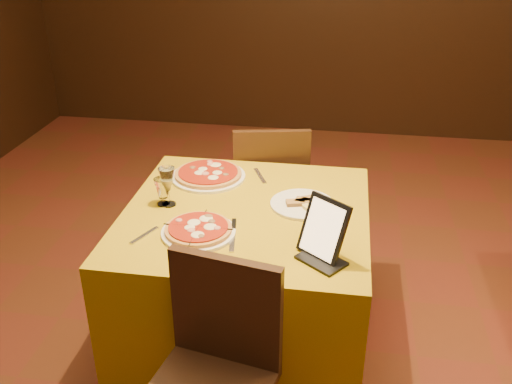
# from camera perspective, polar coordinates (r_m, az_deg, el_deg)

# --- Properties ---
(main_table) EXTENTS (1.10, 1.10, 0.75)m
(main_table) POSITION_cam_1_polar(r_m,az_deg,el_deg) (2.78, -0.96, -8.69)
(main_table) COLOR #B28F0B
(main_table) RESTS_ON floor
(chair_main_far) EXTENTS (0.46, 0.46, 0.91)m
(chair_main_far) POSITION_cam_1_polar(r_m,az_deg,el_deg) (3.41, 1.32, 0.12)
(chair_main_far) COLOR black
(chair_main_far) RESTS_ON floor
(pizza_near) EXTENTS (0.31, 0.31, 0.03)m
(pizza_near) POSITION_cam_1_polar(r_m,az_deg,el_deg) (2.41, -5.78, -3.85)
(pizza_near) COLOR white
(pizza_near) RESTS_ON main_table
(pizza_far) EXTENTS (0.38, 0.38, 0.03)m
(pizza_far) POSITION_cam_1_polar(r_m,az_deg,el_deg) (2.89, -4.80, 1.71)
(pizza_far) COLOR white
(pizza_far) RESTS_ON main_table
(cutlet_dish) EXTENTS (0.30, 0.30, 0.03)m
(cutlet_dish) POSITION_cam_1_polar(r_m,az_deg,el_deg) (2.63, 4.66, -1.11)
(cutlet_dish) COLOR white
(cutlet_dish) RESTS_ON main_table
(wine_glass) EXTENTS (0.07, 0.07, 0.19)m
(wine_glass) POSITION_cam_1_polar(r_m,az_deg,el_deg) (2.62, -8.83, 0.56)
(wine_glass) COLOR #C3BF6F
(wine_glass) RESTS_ON main_table
(water_glass) EXTENTS (0.09, 0.09, 0.13)m
(water_glass) POSITION_cam_1_polar(r_m,az_deg,el_deg) (2.64, -9.30, 0.02)
(water_glass) COLOR white
(water_glass) RESTS_ON main_table
(tablet) EXTENTS (0.21, 0.20, 0.23)m
(tablet) POSITION_cam_1_polar(r_m,az_deg,el_deg) (2.22, 6.78, -3.66)
(tablet) COLOR black
(tablet) RESTS_ON main_table
(knife) EXTENTS (0.06, 0.25, 0.01)m
(knife) POSITION_cam_1_polar(r_m,az_deg,el_deg) (2.39, -2.33, -4.41)
(knife) COLOR silver
(knife) RESTS_ON main_table
(fork_near) EXTENTS (0.08, 0.15, 0.01)m
(fork_near) POSITION_cam_1_polar(r_m,az_deg,el_deg) (2.43, -11.09, -4.27)
(fork_near) COLOR silver
(fork_near) RESTS_ON main_table
(fork_far) EXTENTS (0.09, 0.18, 0.01)m
(fork_far) POSITION_cam_1_polar(r_m,az_deg,el_deg) (2.90, 0.39, 1.63)
(fork_far) COLOR #AFB0B6
(fork_far) RESTS_ON main_table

